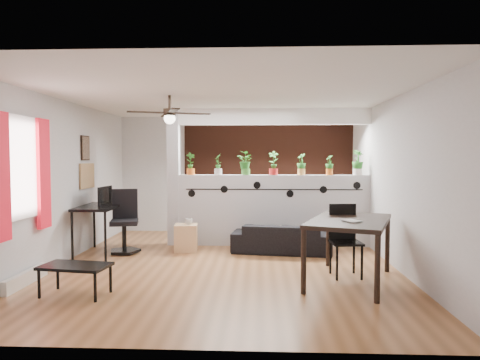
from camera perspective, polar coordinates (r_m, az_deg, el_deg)
The scene contains 28 objects.
room_shell at distance 6.65m, azimuth -2.00°, elevation -0.26°, with size 6.30×7.10×2.90m.
partition_wall at distance 8.19m, azimuth 4.46°, elevation -4.04°, with size 3.60×0.18×1.35m, color #BCBCC1.
ceiling_header at distance 8.16m, azimuth 4.51°, elevation 8.42°, with size 3.60×0.18×0.30m, color white.
pier_column at distance 8.29m, azimuth -8.83°, elevation 0.35°, with size 0.22×0.20×2.60m, color #BCBCC1.
brick_panel at distance 9.60m, azimuth 4.19°, elevation 0.74°, with size 3.90×0.05×2.60m, color brown.
vine_decal at distance 8.05m, azimuth 4.49°, elevation -1.27°, with size 3.31×0.01×0.30m.
window_assembly at distance 6.24m, azimuth -27.08°, elevation 1.12°, with size 0.09×1.30×1.55m.
baseboard_heater at distance 6.43m, azimuth -26.64°, elevation -11.62°, with size 0.08×1.00×0.18m, color silver.
corkboard at distance 8.19m, azimuth -19.71°, elevation 0.53°, with size 0.03×0.60×0.45m, color #A27A4E.
framed_art at distance 8.14m, azimuth -19.92°, elevation 4.03°, with size 0.03×0.34×0.44m.
ceiling_fan at distance 6.49m, azimuth -9.37°, elevation 8.59°, with size 1.19×1.19×0.43m.
potted_plant_0 at distance 8.23m, azimuth -6.59°, elevation 2.28°, with size 0.25×0.22×0.43m.
potted_plant_1 at distance 8.16m, azimuth -2.94°, elevation 2.24°, with size 0.21×0.24×0.41m.
potted_plant_2 at distance 8.12m, azimuth 0.77°, elevation 2.37°, with size 0.30×0.29×0.45m.
potted_plant_3 at distance 8.13m, azimuth 4.48°, elevation 2.37°, with size 0.25×0.21×0.46m.
potted_plant_4 at distance 8.16m, azimuth 8.18°, elevation 2.18°, with size 0.25×0.26×0.40m.
potted_plant_5 at distance 8.23m, azimuth 11.84°, elevation 2.04°, with size 0.18×0.21×0.37m.
potted_plant_6 at distance 8.33m, azimuth 15.42°, elevation 2.35°, with size 0.31×0.29×0.47m.
sofa at distance 7.68m, azimuth 5.61°, elevation -7.79°, with size 1.66×0.65×0.49m, color black.
cube_shelf at distance 7.78m, azimuth -7.21°, elevation -7.65°, with size 0.40×0.35×0.49m, color tan.
cup at distance 7.72m, azimuth -6.86°, elevation -5.50°, with size 0.14×0.14×0.11m, color gray.
computer_desk at distance 7.83m, azimuth -18.28°, elevation -3.83°, with size 0.68×1.21×0.85m.
monitor at distance 7.95m, azimuth -17.92°, elevation -2.49°, with size 0.05×0.31×0.18m, color black.
office_chair at distance 7.85m, azimuth -15.12°, elevation -5.86°, with size 0.57×0.57×1.10m.
dining_table at distance 5.96m, azimuth 14.40°, elevation -5.93°, with size 1.44×1.80×0.85m.
book at distance 5.63m, azimuth 14.04°, elevation -5.39°, with size 0.17×0.23×0.02m, color gray.
folding_chair at distance 6.31m, azimuth 13.71°, elevation -6.94°, with size 0.45×0.45×1.01m.
coffee_table at distance 5.67m, azimuth -21.11°, elevation -10.89°, with size 0.86×0.56×0.38m.
Camera 1 is at (0.53, -6.62, 1.68)m, focal length 32.00 mm.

